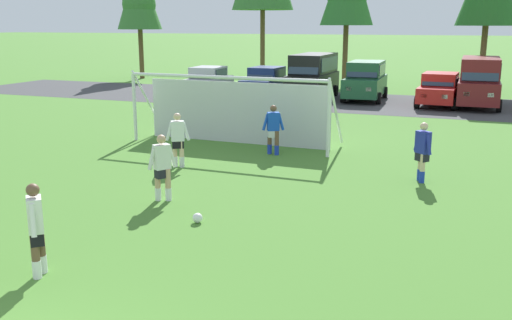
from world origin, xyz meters
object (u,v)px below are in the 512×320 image
at_px(parked_car_slot_far_left, 208,81).
at_px(parked_car_slot_center_right, 439,89).
at_px(parked_car_slot_center_left, 313,75).
at_px(player_midfield_center, 36,230).
at_px(parked_car_slot_right, 479,81).
at_px(parked_car_slot_left, 266,81).
at_px(player_defender_far, 273,130).
at_px(soccer_goal, 234,108).
at_px(player_striker_near, 422,152).
at_px(soccer_ball, 198,218).
at_px(player_winger_left, 178,140).
at_px(player_winger_right, 162,168).
at_px(parked_car_slot_center, 366,80).

bearing_deg(parked_car_slot_far_left, parked_car_slot_center_right, 2.24).
xyz_separation_m(parked_car_slot_center_left, parked_car_slot_center_right, (7.02, -0.77, -0.47)).
relative_size(player_midfield_center, parked_car_slot_right, 0.34).
bearing_deg(parked_car_slot_left, player_defender_far, -69.01).
xyz_separation_m(soccer_goal, parked_car_slot_far_left, (-6.97, 12.23, -0.42)).
bearing_deg(parked_car_slot_left, player_striker_near, -57.18).
distance_m(soccer_ball, soccer_goal, 8.55).
bearing_deg(player_winger_left, player_midfield_center, -79.01).
height_order(soccer_ball, parked_car_slot_center_left, parked_car_slot_center_left).
xyz_separation_m(soccer_goal, player_midfield_center, (1.26, -11.44, -0.47)).
bearing_deg(parked_car_slot_center_right, player_striker_near, -87.72).
distance_m(soccer_ball, parked_car_slot_center_right, 21.12).
height_order(soccer_goal, player_midfield_center, soccer_goal).
relative_size(soccer_ball, player_winger_right, 0.13).
bearing_deg(parked_car_slot_left, player_midfield_center, -78.71).
distance_m(soccer_ball, parked_car_slot_center_left, 21.88).
bearing_deg(soccer_ball, player_winger_right, 142.67).
distance_m(soccer_goal, parked_car_slot_left, 13.86).
bearing_deg(parked_car_slot_right, parked_car_slot_far_left, -176.78).
height_order(player_winger_left, parked_car_slot_far_left, parked_car_slot_far_left).
xyz_separation_m(player_midfield_center, parked_car_slot_center_right, (4.88, 24.19, 0.05)).
relative_size(player_winger_left, parked_car_slot_center, 0.35).
height_order(player_winger_right, parked_car_slot_left, parked_car_slot_left).
distance_m(player_winger_right, parked_car_slot_center_left, 20.52).
bearing_deg(player_striker_near, parked_car_slot_right, 85.39).
xyz_separation_m(soccer_ball, parked_car_slot_center_right, (3.56, 20.81, 0.77)).
distance_m(parked_car_slot_far_left, parked_car_slot_center_left, 6.24).
bearing_deg(parked_car_slot_left, parked_car_slot_center, 3.55).
bearing_deg(player_defender_far, parked_car_slot_center_left, 100.63).
relative_size(player_midfield_center, player_winger_right, 1.00).
relative_size(parked_car_slot_far_left, parked_car_slot_center_right, 1.00).
height_order(player_striker_near, player_midfield_center, same).
distance_m(player_defender_far, player_winger_left, 3.37).
bearing_deg(player_midfield_center, parked_car_slot_right, 74.54).
distance_m(parked_car_slot_center_left, parked_car_slot_center, 2.99).
relative_size(player_defender_far, parked_car_slot_center_left, 0.34).
relative_size(soccer_goal, player_defender_far, 4.55).
relative_size(player_winger_left, parked_car_slot_far_left, 0.38).
xyz_separation_m(soccer_goal, player_winger_left, (-0.23, -3.76, -0.47)).
relative_size(player_defender_far, parked_car_slot_right, 0.34).
height_order(soccer_ball, soccer_goal, soccer_goal).
xyz_separation_m(parked_car_slot_left, parked_car_slot_center_left, (2.81, 0.16, 0.47)).
xyz_separation_m(soccer_ball, parked_car_slot_center_left, (-3.46, 21.57, 1.23)).
bearing_deg(parked_car_slot_right, player_defender_far, -113.51).
height_order(soccer_ball, parked_car_slot_right, parked_car_slot_right).
height_order(player_striker_near, parked_car_slot_center_left, parked_car_slot_center_left).
bearing_deg(parked_car_slot_center, parked_car_slot_far_left, -170.71).
xyz_separation_m(player_defender_far, parked_car_slot_far_left, (-8.83, 13.36, 0.05)).
relative_size(player_striker_near, parked_car_slot_left, 0.39).
distance_m(player_midfield_center, player_winger_right, 4.54).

